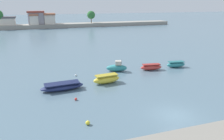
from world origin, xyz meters
TOP-DOWN VIEW (x-y plane):
  - ground_plane at (0.00, 0.00)m, footprint 400.00×400.00m
  - moored_boat_0 at (-9.78, 10.42)m, footprint 5.54×2.15m
  - moored_boat_1 at (-3.71, 10.99)m, footprint 3.93×1.77m
  - moored_boat_2 at (-0.51, 15.74)m, footprint 3.56×2.25m
  - moored_boat_3 at (5.08, 14.62)m, footprint 3.70×1.57m
  - moored_boat_4 at (9.90, 14.75)m, footprint 3.41×1.48m
  - mooring_buoy_0 at (-8.67, 6.72)m, footprint 0.30×0.30m
  - mooring_buoy_1 at (-8.52, 1.08)m, footprint 0.41×0.41m
  - mooring_buoy_3 at (-7.24, 15.36)m, footprint 0.27×0.27m
  - distant_shoreline at (-6.04, 84.84)m, footprint 98.71×7.48m

SIDE VIEW (x-z plane):
  - ground_plane at x=0.00m, z-range 0.00..0.00m
  - mooring_buoy_3 at x=-7.24m, z-range 0.00..0.27m
  - mooring_buoy_0 at x=-8.67m, z-range 0.00..0.30m
  - mooring_buoy_1 at x=-8.52m, z-range 0.00..0.41m
  - moored_boat_0 at x=-9.78m, z-range -0.02..0.90m
  - moored_boat_3 at x=5.08m, z-range -0.02..0.99m
  - moored_boat_4 at x=9.90m, z-range -0.02..1.00m
  - moored_boat_1 at x=-3.71m, z-range -0.02..1.20m
  - moored_boat_2 at x=-0.51m, z-range -0.23..1.51m
  - distant_shoreline at x=-6.04m, z-range -1.84..6.02m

